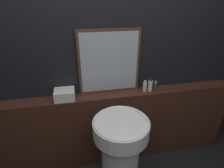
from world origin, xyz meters
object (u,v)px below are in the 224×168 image
object	(u,v)px
shampoo_bottle	(145,86)
conditioner_bottle	(150,85)
towel_stack	(65,94)
lotion_bottle	(155,86)
pedestal_sink	(120,155)
mirror	(109,62)

from	to	relation	value
shampoo_bottle	conditioner_bottle	world-z (taller)	conditioner_bottle
towel_stack	shampoo_bottle	xyz separation A→B (m)	(0.83, 0.00, 0.01)
lotion_bottle	pedestal_sink	bearing A→B (deg)	-137.27
pedestal_sink	shampoo_bottle	xyz separation A→B (m)	(0.38, 0.46, 0.44)
shampoo_bottle	conditioner_bottle	distance (m)	0.06
towel_stack	shampoo_bottle	distance (m)	0.83
conditioner_bottle	lotion_bottle	bearing A→B (deg)	0.00
towel_stack	pedestal_sink	bearing A→B (deg)	-45.05
pedestal_sink	conditioner_bottle	size ratio (longest dim) A/B	6.07
mirror	lotion_bottle	size ratio (longest dim) A/B	6.34
lotion_bottle	mirror	bearing A→B (deg)	172.05
shampoo_bottle	conditioner_bottle	xyz separation A→B (m)	(0.06, 0.00, 0.01)
conditioner_bottle	shampoo_bottle	bearing A→B (deg)	180.00
mirror	conditioner_bottle	xyz separation A→B (m)	(0.43, -0.07, -0.26)
pedestal_sink	shampoo_bottle	distance (m)	0.74
towel_stack	lotion_bottle	distance (m)	0.95
lotion_bottle	shampoo_bottle	bearing A→B (deg)	180.00
pedestal_sink	mirror	distance (m)	0.88
pedestal_sink	mirror	xyz separation A→B (m)	(0.01, 0.53, 0.71)
conditioner_bottle	lotion_bottle	world-z (taller)	conditioner_bottle
pedestal_sink	conditioner_bottle	distance (m)	0.78
shampoo_bottle	towel_stack	bearing A→B (deg)	180.00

